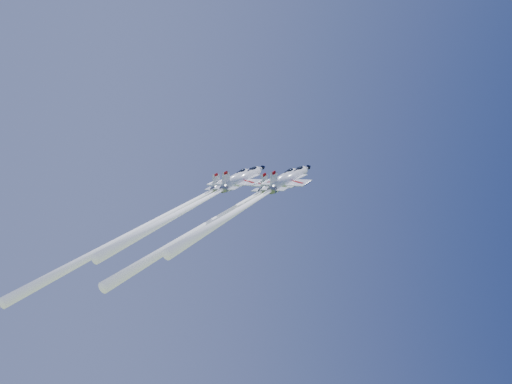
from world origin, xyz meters
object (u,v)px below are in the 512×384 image
object	(u,v)px
jet_left	(163,217)
jet_right	(255,200)
jet_slot	(200,202)
jet_lead	(228,212)

from	to	relation	value
jet_left	jet_right	world-z (taller)	jet_left
jet_slot	jet_lead	bearing A→B (deg)	95.49
jet_lead	jet_right	size ratio (longest dim) A/B	1.33
jet_slot	jet_right	bearing A→B (deg)	53.51
jet_left	jet_slot	bearing A→B (deg)	-12.69
jet_lead	jet_left	xyz separation A→B (m)	(-12.07, 3.34, -1.16)
jet_left	jet_right	bearing A→B (deg)	19.45
jet_right	jet_slot	distance (m)	10.67
jet_lead	jet_right	xyz separation A→B (m)	(3.14, -6.75, 1.19)
jet_lead	jet_slot	xyz separation A→B (m)	(-7.48, -6.84, 0.09)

